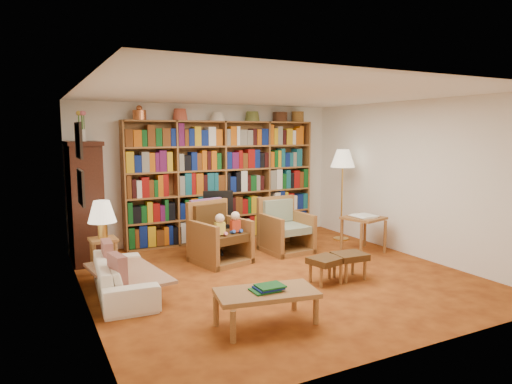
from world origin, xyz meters
TOP-DOWN VIEW (x-y plane):
  - floor at (0.00, 0.00)m, footprint 5.00×5.00m
  - ceiling at (0.00, 0.00)m, footprint 5.00×5.00m
  - wall_back at (0.00, 2.50)m, footprint 5.00×0.00m
  - wall_front at (0.00, -2.50)m, footprint 5.00×0.00m
  - wall_left at (-2.50, 0.00)m, footprint 0.00×5.00m
  - wall_right at (2.50, 0.00)m, footprint 0.00×5.00m
  - bookshelf at (0.20, 2.33)m, footprint 3.60×0.30m
  - curio_cabinet at (-2.25, 2.00)m, footprint 0.50×0.95m
  - framed_pictures at (-2.48, 0.30)m, footprint 0.03×0.52m
  - sofa at (-2.05, 0.19)m, footprint 1.61×0.72m
  - sofa_throw at (-2.00, 0.19)m, footprint 0.90×1.44m
  - cushion_left at (-2.18, 0.54)m, footprint 0.14×0.37m
  - cushion_right at (-2.18, -0.16)m, footprint 0.17×0.37m
  - side_table_lamp at (-2.15, 1.05)m, footprint 0.37×0.37m
  - table_lamp at (-2.15, 1.05)m, footprint 0.38×0.38m
  - armchair_leather at (-0.44, 1.06)m, footprint 0.93×0.95m
  - armchair_sage at (0.79, 1.14)m, footprint 0.76×0.79m
  - wheelchair at (-0.19, 1.49)m, footprint 0.62×0.82m
  - floor_lamp at (2.15, 1.33)m, footprint 0.45×0.45m
  - side_table_papers at (1.96, 0.48)m, footprint 0.71×0.71m
  - footstool_a at (0.42, -0.59)m, footprint 0.49×0.44m
  - footstool_b at (0.82, -0.58)m, footprint 0.45×0.39m
  - coffee_table at (-0.91, -1.39)m, footprint 1.11×0.69m

SIDE VIEW (x-z plane):
  - floor at x=0.00m, z-range 0.00..0.00m
  - sofa at x=-2.05m, z-range 0.00..0.46m
  - footstool_a at x=0.42m, z-range 0.11..0.47m
  - footstool_b at x=0.82m, z-range 0.11..0.47m
  - sofa_throw at x=-2.00m, z-range 0.28..0.32m
  - coffee_table at x=-0.91m, z-range 0.11..0.54m
  - armchair_sage at x=0.79m, z-range -0.11..0.79m
  - armchair_leather at x=-0.44m, z-range -0.09..0.86m
  - side_table_lamp at x=-2.15m, z-range 0.12..0.66m
  - cushion_right at x=-2.18m, z-range 0.27..0.63m
  - cushion_left at x=-2.18m, z-range 0.27..0.63m
  - wheelchair at x=-0.19m, z-range -0.05..0.98m
  - side_table_papers at x=1.96m, z-range 0.19..0.81m
  - table_lamp at x=-2.15m, z-range 0.64..1.16m
  - curio_cabinet at x=-2.25m, z-range -0.25..2.15m
  - bookshelf at x=0.20m, z-range -0.04..2.38m
  - wall_back at x=0.00m, z-range -1.25..3.75m
  - wall_front at x=0.00m, z-range -1.25..3.75m
  - wall_left at x=-2.50m, z-range -1.25..3.75m
  - wall_right at x=2.50m, z-range -1.25..3.75m
  - floor_lamp at x=2.15m, z-range 0.61..2.30m
  - framed_pictures at x=-2.48m, z-range 1.14..2.11m
  - ceiling at x=0.00m, z-range 2.50..2.50m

